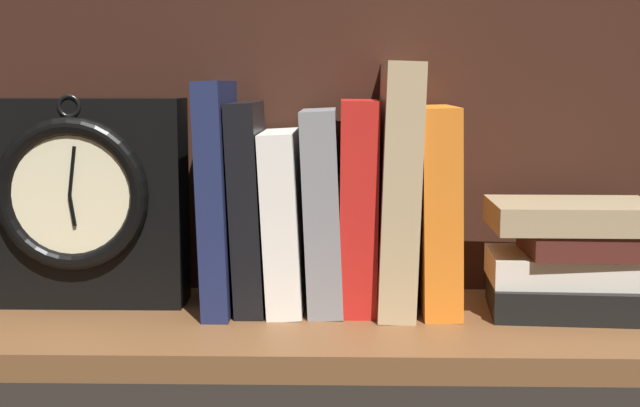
% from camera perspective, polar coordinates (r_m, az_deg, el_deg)
% --- Properties ---
extents(ground_plane, '(0.84, 0.27, 0.03)m').
position_cam_1_polar(ground_plane, '(0.93, 0.09, -7.80)').
color(ground_plane, brown).
extents(back_panel, '(0.84, 0.01, 0.35)m').
position_cam_1_polar(back_panel, '(1.03, 0.25, 4.29)').
color(back_panel, black).
rests_on(back_panel, ground_plane).
extents(book_navy_bierce, '(0.03, 0.16, 0.23)m').
position_cam_1_polar(book_navy_bierce, '(0.95, -6.26, 0.54)').
color(book_navy_bierce, '#192147').
rests_on(book_navy_bierce, ground_plane).
extents(book_black_skeptic, '(0.04, 0.13, 0.21)m').
position_cam_1_polar(book_black_skeptic, '(0.95, -4.41, -0.10)').
color(book_black_skeptic, black).
rests_on(book_black_skeptic, ground_plane).
extents(book_white_catcher, '(0.04, 0.14, 0.18)m').
position_cam_1_polar(book_white_catcher, '(0.95, -2.30, -0.99)').
color(book_white_catcher, silver).
rests_on(book_white_catcher, ground_plane).
extents(book_gray_chess, '(0.04, 0.13, 0.21)m').
position_cam_1_polar(book_gray_chess, '(0.95, -0.00, -0.34)').
color(book_gray_chess, gray).
rests_on(book_gray_chess, ground_plane).
extents(book_red_requiem, '(0.04, 0.12, 0.22)m').
position_cam_1_polar(book_red_requiem, '(0.95, 2.39, -0.05)').
color(book_red_requiem, red).
rests_on(book_red_requiem, ground_plane).
extents(book_tan_shortstories, '(0.04, 0.16, 0.25)m').
position_cam_1_polar(book_tan_shortstories, '(0.95, 4.84, 1.07)').
color(book_tan_shortstories, tan).
rests_on(book_tan_shortstories, ground_plane).
extents(book_orange_pandolfini, '(0.04, 0.15, 0.21)m').
position_cam_1_polar(book_orange_pandolfini, '(0.95, 7.25, -0.26)').
color(book_orange_pandolfini, orange).
rests_on(book_orange_pandolfini, ground_plane).
extents(framed_clock, '(0.22, 0.08, 0.22)m').
position_cam_1_polar(framed_clock, '(0.98, -14.74, 0.17)').
color(framed_clock, black).
rests_on(framed_clock, ground_plane).
extents(book_stack_side, '(0.18, 0.13, 0.11)m').
position_cam_1_polar(book_stack_side, '(0.96, 15.71, -3.35)').
color(book_stack_side, black).
rests_on(book_stack_side, ground_plane).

